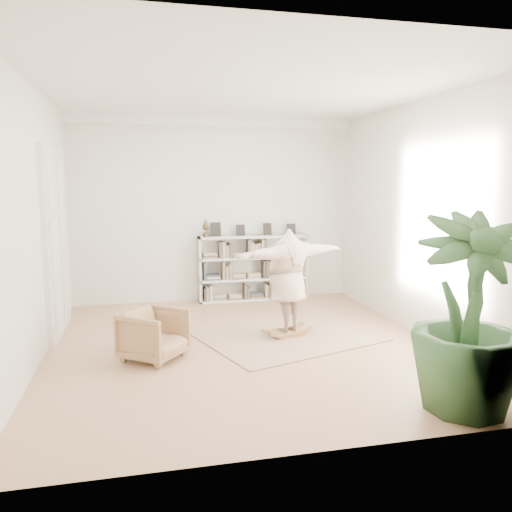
{
  "coord_description": "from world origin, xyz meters",
  "views": [
    {
      "loc": [
        -1.39,
        -6.83,
        2.31
      ],
      "look_at": [
        0.26,
        0.4,
        1.25
      ],
      "focal_mm": 35.0,
      "sensor_mm": 36.0,
      "label": 1
    }
  ],
  "objects": [
    {
      "name": "floor",
      "position": [
        0.0,
        0.0,
        0.0
      ],
      "size": [
        6.0,
        6.0,
        0.0
      ],
      "primitive_type": "plane",
      "color": "#AC7C59",
      "rests_on": "ground"
    },
    {
      "name": "room_shell",
      "position": [
        0.0,
        2.94,
        3.51
      ],
      "size": [
        6.0,
        6.0,
        6.0
      ],
      "color": "silver",
      "rests_on": "floor"
    },
    {
      "name": "doors",
      "position": [
        -2.7,
        1.3,
        1.4
      ],
      "size": [
        0.09,
        1.78,
        2.92
      ],
      "color": "white",
      "rests_on": "floor"
    },
    {
      "name": "bookshelf",
      "position": [
        0.74,
        2.82,
        0.64
      ],
      "size": [
        2.2,
        0.35,
        1.64
      ],
      "color": "silver",
      "rests_on": "floor"
    },
    {
      "name": "armchair",
      "position": [
        -1.29,
        -0.3,
        0.33
      ],
      "size": [
        1.02,
        1.02,
        0.67
      ],
      "primitive_type": "imported",
      "rotation": [
        0.0,
        0.0,
        0.9
      ],
      "color": "tan",
      "rests_on": "floor"
    },
    {
      "name": "rug",
      "position": [
        0.72,
        0.28,
        0.01
      ],
      "size": [
        3.0,
        2.69,
        0.02
      ],
      "primitive_type": "cube",
      "rotation": [
        0.0,
        0.0,
        0.32
      ],
      "color": "tan",
      "rests_on": "floor"
    },
    {
      "name": "rocker_board",
      "position": [
        0.72,
        0.28,
        0.07
      ],
      "size": [
        0.61,
        0.48,
        0.11
      ],
      "rotation": [
        0.0,
        0.0,
        0.32
      ],
      "color": "#945C3B",
      "rests_on": "rug"
    },
    {
      "name": "person",
      "position": [
        0.72,
        0.28,
        0.92
      ],
      "size": [
        1.99,
        1.1,
        1.56
      ],
      "primitive_type": "imported",
      "rotation": [
        0.0,
        0.0,
        3.46
      ],
      "color": "beige",
      "rests_on": "rocker_board"
    },
    {
      "name": "houseplant",
      "position": [
        1.79,
        -2.54,
        1.02
      ],
      "size": [
        1.32,
        1.32,
        2.05
      ],
      "primitive_type": "imported",
      "rotation": [
        0.0,
        0.0,
        -0.16
      ],
      "color": "#294B25",
      "rests_on": "floor"
    }
  ]
}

